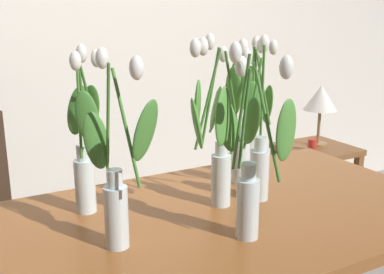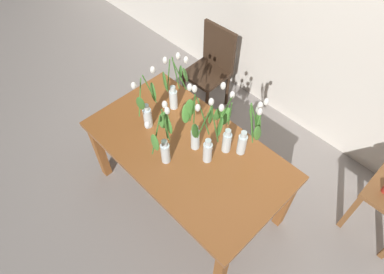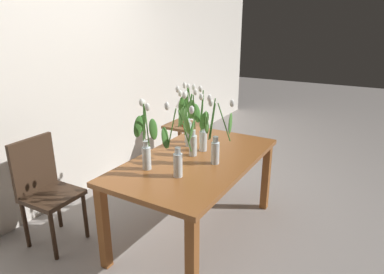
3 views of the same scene
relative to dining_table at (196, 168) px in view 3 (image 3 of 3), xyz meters
The scene contains 14 objects.
ground_plane 0.65m from the dining_table, ahead, with size 18.00×18.00×0.00m, color gray.
room_wall_rear 1.69m from the dining_table, 90.00° to the left, with size 9.00×0.10×2.70m, color silver.
dining_table is the anchor object (origin of this frame).
tulip_vase_0 0.47m from the dining_table, behind, with size 0.18×0.23×0.55m.
tulip_vase_1 0.54m from the dining_table, 148.49° to the left, with size 0.15×0.24×0.55m.
tulip_vase_2 0.55m from the dining_table, 41.15° to the left, with size 0.15×0.17×0.56m.
tulip_vase_3 0.36m from the dining_table, 99.36° to the right, with size 0.18×0.23×0.57m.
tulip_vase_4 0.39m from the dining_table, 48.74° to the left, with size 0.18×0.13×0.58m.
tulip_vase_5 0.32m from the dining_table, 70.85° to the left, with size 0.25×0.15×0.57m.
tulip_vase_6 0.33m from the dining_table, 12.98° to the left, with size 0.17×0.24×0.57m.
dining_chair 1.29m from the dining_table, 124.65° to the left, with size 0.41×0.41×0.93m.
side_table 1.65m from the dining_table, 35.37° to the left, with size 0.44×0.44×0.55m.
table_lamp 1.68m from the dining_table, 35.42° to the left, with size 0.22×0.22×0.40m.
pillar_candle 1.53m from the dining_table, 35.63° to the left, with size 0.06×0.06×0.07m, color #B72D23.
Camera 3 is at (-2.26, -1.28, 1.82)m, focal length 31.05 mm.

